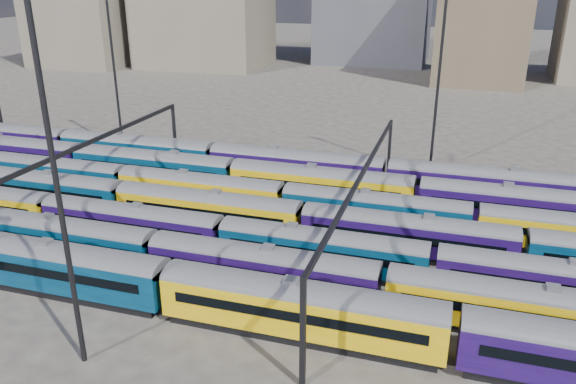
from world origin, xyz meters
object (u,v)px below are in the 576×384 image
(rake_1, at_px, (384,283))
(rake_2, at_px, (222,232))
(rake_0, at_px, (300,304))
(mast_2, at_px, (54,168))

(rake_1, relative_size, rake_2, 1.04)
(rake_0, xyz_separation_m, rake_1, (5.27, 5.00, -0.19))
(rake_0, relative_size, mast_2, 4.15)
(rake_1, xyz_separation_m, mast_2, (-18.67, -12.00, 11.41))
(rake_1, distance_m, mast_2, 24.96)
(rake_2, height_order, mast_2, mast_2)
(rake_1, bearing_deg, mast_2, -147.27)
(rake_2, distance_m, mast_2, 20.74)
(rake_1, relative_size, mast_2, 4.64)
(rake_1, xyz_separation_m, rake_2, (-15.71, 5.00, -0.10))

